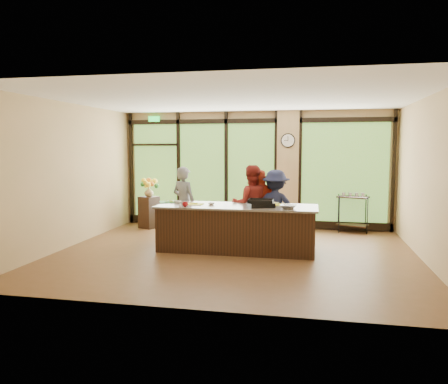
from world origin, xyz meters
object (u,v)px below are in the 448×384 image
at_px(roasting_pan, 261,205).
at_px(flower_stand, 149,212).
at_px(island_base, 237,229).
at_px(cook_right, 275,207).
at_px(cook_left, 184,203).
at_px(bar_cart, 353,208).

bearing_deg(roasting_pan, flower_stand, 123.21).
xyz_separation_m(island_base, roasting_pan, (0.50, -0.15, 0.52)).
relative_size(island_base, cook_right, 1.93).
bearing_deg(flower_stand, cook_right, 3.44).
bearing_deg(cook_right, flower_stand, -18.14).
bearing_deg(island_base, cook_right, 45.45).
height_order(cook_left, flower_stand, cook_left).
distance_m(cook_left, flower_stand, 1.83).
relative_size(cook_right, flower_stand, 1.97).
relative_size(cook_left, cook_right, 1.03).
bearing_deg(roasting_pan, cook_right, 53.96).
xyz_separation_m(cook_left, cook_right, (2.05, -0.08, -0.03)).
xyz_separation_m(cook_right, bar_cart, (1.74, 1.73, -0.21)).
relative_size(island_base, flower_stand, 3.80).
xyz_separation_m(island_base, cook_left, (-1.34, 0.80, 0.39)).
distance_m(island_base, cook_left, 1.61).
distance_m(cook_left, bar_cart, 4.15).
bearing_deg(cook_left, island_base, 171.86).
distance_m(cook_right, bar_cart, 2.46).
height_order(roasting_pan, bar_cart, roasting_pan).
xyz_separation_m(flower_stand, bar_cart, (5.11, 0.44, 0.18)).
bearing_deg(cook_left, flower_stand, -20.09).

